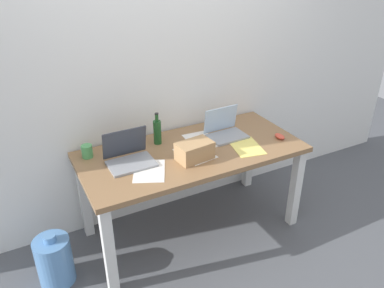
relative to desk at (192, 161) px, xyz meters
name	(u,v)px	position (x,y,z in m)	size (l,w,h in m)	color
ground_plane	(192,227)	(0.00, 0.00, -0.65)	(8.00, 8.00, 0.00)	#515459
back_wall	(165,63)	(0.00, 0.45, 0.65)	(5.20, 0.08, 2.60)	white
desk	(192,161)	(0.00, 0.00, 0.00)	(1.69, 0.78, 0.75)	olive
laptop_left	(129,156)	(-0.48, 0.04, 0.15)	(0.33, 0.26, 0.23)	gray
laptop_right	(225,130)	(0.35, 0.09, 0.15)	(0.31, 0.24, 0.22)	gray
beer_bottle	(157,131)	(-0.19, 0.22, 0.20)	(0.06, 0.06, 0.25)	#1E5123
computer_mouse	(280,136)	(0.71, -0.15, 0.11)	(0.06, 0.10, 0.03)	#D84C38
cardboard_box	(195,151)	(-0.05, -0.13, 0.16)	(0.25, 0.16, 0.13)	tan
coffee_mug	(87,151)	(-0.73, 0.26, 0.15)	(0.08, 0.08, 0.10)	#4C9E56
paper_sheet_center	(195,153)	(-0.01, -0.06, 0.10)	(0.21, 0.30, 0.00)	white
paper_sheet_front_left	(149,171)	(-0.40, -0.13, 0.10)	(0.21, 0.30, 0.00)	white
paper_sheet_near_back	(201,140)	(0.13, 0.10, 0.10)	(0.21, 0.30, 0.00)	white
paper_sheet_front_right	(246,147)	(0.39, -0.15, 0.10)	(0.21, 0.30, 0.00)	#F4E06B
water_cooler_jug	(55,260)	(-1.11, -0.06, -0.47)	(0.25, 0.25, 0.41)	#598CC6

